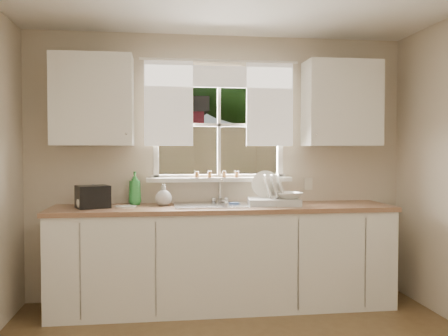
{
  "coord_description": "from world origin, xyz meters",
  "views": [
    {
      "loc": [
        -0.55,
        -2.5,
        1.4
      ],
      "look_at": [
        0.0,
        1.65,
        1.25
      ],
      "focal_mm": 38.0,
      "sensor_mm": 36.0,
      "label": 1
    }
  ],
  "objects": [
    {
      "name": "room_walls",
      "position": [
        0.0,
        -0.07,
        1.24
      ],
      "size": [
        3.62,
        4.02,
        2.5
      ],
      "color": "beige",
      "rests_on": "ground"
    },
    {
      "name": "window",
      "position": [
        0.0,
        2.0,
        1.49
      ],
      "size": [
        1.38,
        0.16,
        1.06
      ],
      "color": "white",
      "rests_on": "room_walls"
    },
    {
      "name": "curtains",
      "position": [
        0.0,
        1.95,
        1.93
      ],
      "size": [
        1.5,
        0.03,
        0.81
      ],
      "color": "white",
      "rests_on": "room_walls"
    },
    {
      "name": "base_cabinets",
      "position": [
        0.0,
        1.68,
        0.43
      ],
      "size": [
        3.0,
        0.62,
        0.87
      ],
      "primitive_type": "cube",
      "color": "white",
      "rests_on": "ground"
    },
    {
      "name": "countertop",
      "position": [
        0.0,
        1.68,
        0.89
      ],
      "size": [
        3.04,
        0.65,
        0.04
      ],
      "primitive_type": "cube",
      "color": "#8D6346",
      "rests_on": "base_cabinets"
    },
    {
      "name": "upper_cabinet_left",
      "position": [
        -1.15,
        1.82,
        1.85
      ],
      "size": [
        0.7,
        0.33,
        0.8
      ],
      "primitive_type": "cube",
      "color": "white",
      "rests_on": "room_walls"
    },
    {
      "name": "upper_cabinet_right",
      "position": [
        1.15,
        1.82,
        1.85
      ],
      "size": [
        0.7,
        0.33,
        0.8
      ],
      "primitive_type": "cube",
      "color": "white",
      "rests_on": "room_walls"
    },
    {
      "name": "wall_outlet",
      "position": [
        0.88,
        1.99,
        1.08
      ],
      "size": [
        0.08,
        0.01,
        0.12
      ],
      "primitive_type": "cube",
      "color": "beige",
      "rests_on": "room_walls"
    },
    {
      "name": "sill_jars",
      "position": [
        -0.03,
        1.94,
        1.18
      ],
      "size": [
        0.42,
        0.04,
        0.06
      ],
      "color": "brown",
      "rests_on": "window"
    },
    {
      "name": "backyard",
      "position": [
        0.58,
        8.42,
        3.46
      ],
      "size": [
        20.0,
        10.0,
        6.13
      ],
      "color": "#335421",
      "rests_on": "ground"
    },
    {
      "name": "sink",
      "position": [
        0.0,
        1.71,
        0.84
      ],
      "size": [
        0.88,
        0.52,
        0.4
      ],
      "color": "#B7B7BC",
      "rests_on": "countertop"
    },
    {
      "name": "dish_rack",
      "position": [
        0.46,
        1.69,
        0.97
      ],
      "size": [
        0.5,
        0.4,
        0.31
      ],
      "color": "silver",
      "rests_on": "countertop"
    },
    {
      "name": "bowl",
      "position": [
        0.59,
        1.64,
        1.0
      ],
      "size": [
        0.26,
        0.26,
        0.06
      ],
      "primitive_type": "imported",
      "rotation": [
        0.0,
        0.0,
        0.13
      ],
      "color": "silver",
      "rests_on": "dish_rack"
    },
    {
      "name": "soap_bottle_a",
      "position": [
        -0.79,
        1.88,
        1.06
      ],
      "size": [
        0.13,
        0.13,
        0.3
      ],
      "primitive_type": "imported",
      "rotation": [
        0.0,
        0.0,
        0.09
      ],
      "color": "green",
      "rests_on": "countertop"
    },
    {
      "name": "soap_bottle_b",
      "position": [
        -1.15,
        1.8,
        1.01
      ],
      "size": [
        0.09,
        0.09,
        0.19
      ],
      "primitive_type": "imported",
      "rotation": [
        0.0,
        0.0,
        -0.04
      ],
      "color": "#2E47AE",
      "rests_on": "countertop"
    },
    {
      "name": "soap_bottle_c",
      "position": [
        -0.53,
        1.79,
        1.01
      ],
      "size": [
        0.19,
        0.19,
        0.19
      ],
      "primitive_type": "imported",
      "rotation": [
        0.0,
        0.0,
        0.4
      ],
      "color": "#EDEBC3",
      "rests_on": "countertop"
    },
    {
      "name": "saucer",
      "position": [
        -0.86,
        1.69,
        0.92
      ],
      "size": [
        0.18,
        0.18,
        0.01
      ],
      "primitive_type": "cylinder",
      "color": "silver",
      "rests_on": "countertop"
    },
    {
      "name": "cup",
      "position": [
        -1.21,
        1.61,
        0.95
      ],
      "size": [
        0.14,
        0.14,
        0.09
      ],
      "primitive_type": "imported",
      "rotation": [
        0.0,
        0.0,
        -0.31
      ],
      "color": "white",
      "rests_on": "countertop"
    },
    {
      "name": "black_appliance",
      "position": [
        -1.14,
        1.68,
        1.01
      ],
      "size": [
        0.33,
        0.31,
        0.19
      ],
      "primitive_type": "cube",
      "rotation": [
        0.0,
        0.0,
        0.37
      ],
      "color": "black",
      "rests_on": "countertop"
    }
  ]
}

